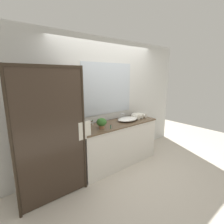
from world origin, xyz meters
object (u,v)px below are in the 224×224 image
object	(u,v)px
rolled_towel_middle	(139,116)
rolled_towel_near_edge	(142,115)
amenity_bottle_lotion	(89,125)
faucet	(121,117)
potted_plant	(102,123)
amenity_bottle_body_wash	(93,123)
amenity_bottle_conditioner	(111,127)
rolled_towel_far_edge	(136,116)
sink_basin	(128,119)

from	to	relation	value
rolled_towel_middle	rolled_towel_near_edge	bearing A→B (deg)	-1.84
amenity_bottle_lotion	rolled_towel_near_edge	xyz separation A→B (m)	(1.36, -0.13, 0.00)
faucet	potted_plant	size ratio (longest dim) A/B	0.89
amenity_bottle_body_wash	rolled_towel_middle	distance (m)	1.14
amenity_bottle_conditioner	amenity_bottle_body_wash	size ratio (longest dim) A/B	0.75
potted_plant	rolled_towel_far_edge	size ratio (longest dim) A/B	0.92
amenity_bottle_body_wash	rolled_towel_near_edge	size ratio (longest dim) A/B	0.44
faucet	rolled_towel_far_edge	distance (m)	0.33
amenity_bottle_conditioner	rolled_towel_near_edge	world-z (taller)	rolled_towel_near_edge
amenity_bottle_conditioner	rolled_towel_far_edge	size ratio (longest dim) A/B	0.36
potted_plant	rolled_towel_near_edge	distance (m)	1.23
rolled_towel_far_edge	rolled_towel_near_edge	bearing A→B (deg)	5.31
rolled_towel_near_edge	potted_plant	bearing A→B (deg)	-175.83
faucet	amenity_bottle_body_wash	distance (m)	0.75
amenity_bottle_conditioner	rolled_towel_near_edge	distance (m)	1.14
amenity_bottle_body_wash	sink_basin	bearing A→B (deg)	-16.28
amenity_bottle_lotion	rolled_towel_far_edge	bearing A→B (deg)	-7.64
sink_basin	faucet	xyz separation A→B (m)	(0.00, 0.20, 0.01)
amenity_bottle_conditioner	potted_plant	bearing A→B (deg)	127.96
amenity_bottle_lotion	amenity_bottle_conditioner	bearing A→B (deg)	-55.65
amenity_bottle_lotion	rolled_towel_far_edge	size ratio (longest dim) A/B	0.43
faucet	potted_plant	bearing A→B (deg)	-160.63
amenity_bottle_lotion	amenity_bottle_conditioner	xyz separation A→B (m)	(0.25, -0.36, -0.01)
rolled_towel_far_edge	amenity_bottle_body_wash	bearing A→B (deg)	168.29
amenity_bottle_lotion	rolled_towel_near_edge	bearing A→B (deg)	-5.57
rolled_towel_far_edge	sink_basin	bearing A→B (deg)	-178.42
amenity_bottle_body_wash	rolled_towel_far_edge	xyz separation A→B (m)	(1.02, -0.21, 0.01)
potted_plant	amenity_bottle_lotion	xyz separation A→B (m)	(-0.14, 0.22, -0.06)
sink_basin	amenity_bottle_lotion	distance (m)	0.88
potted_plant	amenity_bottle_conditioner	xyz separation A→B (m)	(0.11, -0.14, -0.07)
faucet	rolled_towel_near_edge	xyz separation A→B (m)	(0.49, -0.17, 0.00)
rolled_towel_far_edge	faucet	bearing A→B (deg)	145.07
sink_basin	potted_plant	distance (m)	0.74
amenity_bottle_lotion	rolled_towel_middle	distance (m)	1.26
potted_plant	amenity_bottle_body_wash	world-z (taller)	potted_plant
amenity_bottle_body_wash	rolled_towel_near_edge	bearing A→B (deg)	-8.75
sink_basin	amenity_bottle_conditioner	size ratio (longest dim) A/B	6.22
amenity_bottle_conditioner	rolled_towel_middle	distance (m)	1.03
potted_plant	rolled_towel_far_edge	xyz separation A→B (m)	(1.00, 0.07, -0.05)
sink_basin	potted_plant	size ratio (longest dim) A/B	2.47
potted_plant	rolled_towel_far_edge	distance (m)	1.01
faucet	rolled_towel_near_edge	size ratio (longest dim) A/B	0.74
sink_basin	rolled_towel_far_edge	xyz separation A→B (m)	(0.27, 0.01, 0.02)
rolled_towel_middle	sink_basin	bearing A→B (deg)	-175.27
sink_basin	faucet	size ratio (longest dim) A/B	2.77
potted_plant	faucet	bearing A→B (deg)	19.37
amenity_bottle_body_wash	rolled_towel_far_edge	size ratio (longest dim) A/B	0.49
amenity_bottle_body_wash	rolled_towel_near_edge	world-z (taller)	amenity_bottle_body_wash
potted_plant	rolled_towel_near_edge	size ratio (longest dim) A/B	0.83
amenity_bottle_lotion	amenity_bottle_body_wash	distance (m)	0.13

